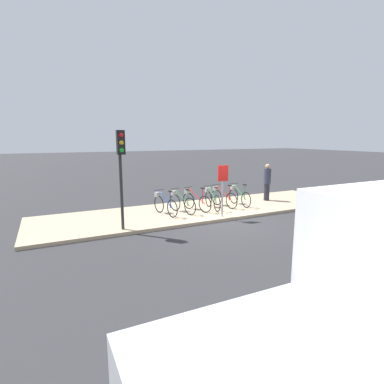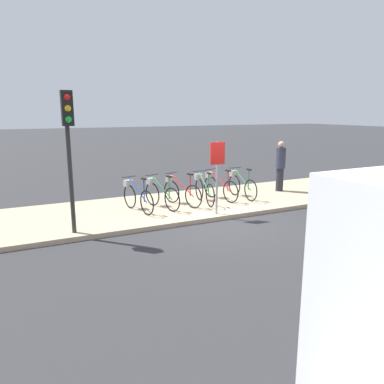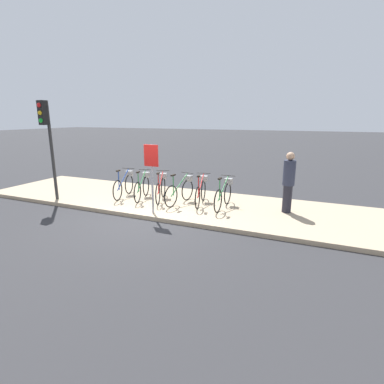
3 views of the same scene
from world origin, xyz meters
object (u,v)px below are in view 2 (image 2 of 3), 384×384
parked_bicycle_3 (203,189)px  traffic_light (68,133)px  parked_bicycle_4 (219,186)px  sign_post (217,165)px  parked_bicycle_2 (180,190)px  parked_bicycle_1 (160,193)px  parked_bicycle_5 (241,184)px  pedestrian (280,165)px  parked_bicycle_0 (136,196)px

parked_bicycle_3 → traffic_light: bearing=-161.6°
parked_bicycle_4 → sign_post: (-0.91, -1.47, 0.91)m
parked_bicycle_2 → parked_bicycle_1: bearing=-173.9°
sign_post → parked_bicycle_2: bearing=109.5°
traffic_light → parked_bicycle_5: bearing=14.6°
parked_bicycle_1 → pedestrian: bearing=4.4°
parked_bicycle_0 → parked_bicycle_3: bearing=0.9°
parked_bicycle_2 → parked_bicycle_5: bearing=0.3°
parked_bicycle_0 → parked_bicycle_5: (3.59, 0.11, 0.00)m
parked_bicycle_1 → pedestrian: size_ratio=0.91×
parked_bicycle_4 → sign_post: bearing=-121.9°
parked_bicycle_1 → parked_bicycle_4: (2.08, 0.17, 0.00)m
parked_bicycle_5 → parked_bicycle_3: bearing=-177.0°
parked_bicycle_1 → sign_post: (1.16, -1.30, 0.91)m
parked_bicycle_1 → sign_post: sign_post is taller
traffic_light → sign_post: 3.93m
parked_bicycle_2 → traffic_light: size_ratio=0.49×
pedestrian → parked_bicycle_0: bearing=-175.9°
parked_bicycle_4 → parked_bicycle_5: (0.79, -0.09, 0.00)m
traffic_light → sign_post: (3.81, 0.05, -0.97)m
traffic_light → parked_bicycle_4: bearing=17.9°
parked_bicycle_4 → parked_bicycle_5: same height
parked_bicycle_4 → pedestrian: 2.67m
parked_bicycle_3 → sign_post: (-0.28, -1.31, 0.91)m
parked_bicycle_0 → parked_bicycle_1: (0.73, 0.02, 0.00)m
parked_bicycle_4 → traffic_light: bearing=-162.1°
parked_bicycle_3 → sign_post: size_ratio=0.83×
traffic_light → pedestrian: bearing=13.2°
pedestrian → parked_bicycle_3: bearing=-173.8°
parked_bicycle_5 → parked_bicycle_0: bearing=-178.3°
parked_bicycle_2 → traffic_light: traffic_light is taller
parked_bicycle_4 → pedestrian: (2.62, 0.19, 0.49)m
parked_bicycle_5 → traffic_light: 6.00m
parked_bicycle_2 → parked_bicycle_5: 2.19m
parked_bicycle_3 → traffic_light: (-4.09, -1.36, 1.88)m
parked_bicycle_0 → parked_bicycle_3: (2.17, 0.03, 0.00)m
parked_bicycle_0 → pedestrian: bearing=4.1°
parked_bicycle_1 → parked_bicycle_2: 0.68m
parked_bicycle_3 → parked_bicycle_4: (0.63, 0.16, 0.00)m
parked_bicycle_4 → sign_post: sign_post is taller
parked_bicycle_5 → traffic_light: bearing=-165.4°
parked_bicycle_4 → parked_bicycle_5: bearing=-6.3°
parked_bicycle_1 → traffic_light: (-2.65, -1.35, 1.88)m
parked_bicycle_0 → parked_bicycle_1: bearing=1.8°
pedestrian → sign_post: (-3.54, -1.66, 0.42)m
parked_bicycle_0 → parked_bicycle_1: size_ratio=1.01×
parked_bicycle_3 → traffic_light: traffic_light is taller
parked_bicycle_1 → pedestrian: (4.70, 0.36, 0.49)m
parked_bicycle_0 → pedestrian: size_ratio=0.92×
parked_bicycle_2 → parked_bicycle_4: same height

